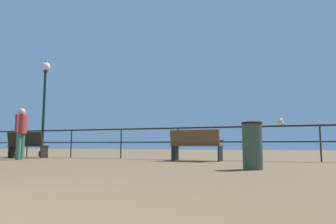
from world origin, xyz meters
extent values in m
cube|color=black|center=(0.00, 9.35, 1.04)|extent=(19.29, 0.05, 0.05)
cube|color=black|center=(0.00, 9.35, 0.57)|extent=(19.29, 0.04, 0.04)
cylinder|color=black|center=(-7.50, 9.35, 0.52)|extent=(0.04, 0.04, 1.04)
cylinder|color=black|center=(-5.36, 9.35, 0.52)|extent=(0.04, 0.04, 1.04)
cylinder|color=black|center=(-3.21, 9.35, 0.52)|extent=(0.04, 0.04, 1.04)
cylinder|color=black|center=(-1.07, 9.35, 0.52)|extent=(0.04, 0.04, 1.04)
cylinder|color=black|center=(1.07, 9.35, 0.52)|extent=(0.04, 0.04, 1.04)
cylinder|color=black|center=(3.21, 9.35, 0.52)|extent=(0.04, 0.04, 1.04)
cube|color=black|center=(-6.74, 8.63, 0.44)|extent=(1.53, 0.54, 0.05)
cube|color=black|center=(-6.72, 8.43, 0.69)|extent=(1.51, 0.24, 0.51)
cube|color=black|center=(-6.03, 8.68, 0.22)|extent=(0.07, 0.39, 0.44)
cube|color=black|center=(-6.04, 8.85, 0.58)|extent=(0.06, 0.31, 0.04)
cube|color=black|center=(-7.44, 8.58, 0.22)|extent=(0.07, 0.39, 0.44)
cube|color=black|center=(-7.46, 8.75, 0.58)|extent=(0.06, 0.31, 0.04)
cube|color=brown|center=(-0.25, 8.63, 0.46)|extent=(1.56, 0.60, 0.05)
cube|color=brown|center=(-0.26, 8.41, 0.70)|extent=(1.54, 0.25, 0.47)
cube|color=black|center=(0.48, 8.57, 0.23)|extent=(0.07, 0.44, 0.46)
cube|color=black|center=(0.49, 8.76, 0.60)|extent=(0.06, 0.34, 0.04)
cube|color=black|center=(-0.97, 8.69, 0.23)|extent=(0.07, 0.44, 0.46)
cube|color=black|center=(-0.95, 8.88, 0.60)|extent=(0.06, 0.34, 0.04)
cylinder|color=black|center=(-6.99, 9.62, 0.11)|extent=(0.25, 0.25, 0.22)
cylinder|color=black|center=(-6.99, 9.62, 1.87)|extent=(0.10, 0.10, 3.30)
cylinder|color=black|center=(-6.99, 9.62, 3.55)|extent=(0.16, 0.16, 0.06)
sphere|color=white|center=(-6.99, 9.62, 3.76)|extent=(0.35, 0.35, 0.35)
cone|color=black|center=(-6.99, 9.62, 3.98)|extent=(0.12, 0.12, 0.10)
cylinder|color=#386B51|center=(-5.81, 7.28, 0.42)|extent=(0.15, 0.15, 0.85)
cylinder|color=#386B51|center=(-5.83, 7.44, 0.42)|extent=(0.15, 0.15, 0.85)
cylinder|color=#A23131|center=(-5.82, 7.36, 1.15)|extent=(0.32, 0.32, 0.61)
cylinder|color=#A23131|center=(-5.80, 7.15, 1.17)|extent=(0.11, 0.11, 0.57)
cylinder|color=#A23131|center=(-5.85, 7.58, 1.17)|extent=(0.11, 0.11, 0.57)
sphere|color=#E5B096|center=(-5.82, 7.36, 1.56)|extent=(0.22, 0.22, 0.22)
ellipsoid|color=beige|center=(2.17, 9.35, 1.14)|extent=(0.17, 0.28, 0.15)
ellipsoid|color=gray|center=(2.17, 9.35, 1.16)|extent=(0.13, 0.25, 0.05)
sphere|color=beige|center=(2.17, 9.23, 1.20)|extent=(0.12, 0.12, 0.12)
cone|color=gold|center=(2.16, 9.15, 1.20)|extent=(0.05, 0.05, 0.05)
cube|color=gray|center=(2.18, 9.50, 1.14)|extent=(0.07, 0.10, 0.02)
cylinder|color=#374A34|center=(1.59, 5.87, 0.44)|extent=(0.38, 0.38, 0.88)
cylinder|color=black|center=(1.59, 5.87, 0.90)|extent=(0.40, 0.40, 0.04)
camera|label=1|loc=(2.07, -0.31, 0.48)|focal=32.39mm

